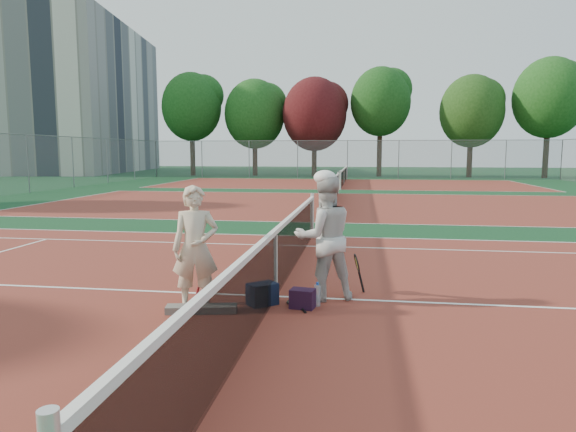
{
  "coord_description": "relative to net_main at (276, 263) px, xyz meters",
  "views": [
    {
      "loc": [
        1.25,
        -7.29,
        2.14
      ],
      "look_at": [
        0.0,
        1.26,
        1.05
      ],
      "focal_mm": 32.0,
      "sensor_mm": 36.0,
      "label": 1
    }
  ],
  "objects": [
    {
      "name": "apartment_block",
      "position": [
        -28.0,
        44.0,
        6.99
      ],
      "size": [
        12.96,
        23.18,
        15.0
      ],
      "primitive_type": "cube",
      "rotation": [
        0.0,
        0.0,
        0.14
      ],
      "color": "beige",
      "rests_on": "ground"
    },
    {
      "name": "racket_spare",
      "position": [
        0.33,
        -0.31,
        -0.49
      ],
      "size": [
        0.49,
        0.66,
        0.03
      ],
      "primitive_type": null,
      "rotation": [
        0.0,
        0.0,
        2.0
      ],
      "color": "black",
      "rests_on": "ground"
    },
    {
      "name": "court_far_b",
      "position": [
        0.0,
        27.0,
        -0.51
      ],
      "size": [
        23.77,
        10.97,
        0.01
      ],
      "primitive_type": "cube",
      "color": "maroon",
      "rests_on": "ground"
    },
    {
      "name": "player_b",
      "position": [
        0.71,
        0.01,
        0.4
      ],
      "size": [
        1.07,
        0.96,
        1.81
      ],
      "primitive_type": "imported",
      "rotation": [
        0.0,
        0.0,
        3.51
      ],
      "color": "silver",
      "rests_on": "ground"
    },
    {
      "name": "tree_back_1",
      "position": [
        -8.3,
        37.76,
        4.88
      ],
      "size": [
        5.31,
        5.31,
        8.46
      ],
      "color": "#382314",
      "rests_on": "ground"
    },
    {
      "name": "ground",
      "position": [
        0.0,
        0.0,
        -0.51
      ],
      "size": [
        130.0,
        130.0,
        0.0
      ],
      "primitive_type": "plane",
      "color": "#0F371B",
      "rests_on": "ground"
    },
    {
      "name": "tree_back_maroon",
      "position": [
        -2.94,
        37.01,
        4.76
      ],
      "size": [
        5.45,
        5.45,
        8.42
      ],
      "color": "#382314",
      "rests_on": "ground"
    },
    {
      "name": "net_far_a",
      "position": [
        0.0,
        13.5,
        0.0
      ],
      "size": [
        0.1,
        10.98,
        1.02
      ],
      "primitive_type": null,
      "color": "black",
      "rests_on": "ground"
    },
    {
      "name": "net_main",
      "position": [
        0.0,
        0.0,
        0.0
      ],
      "size": [
        0.1,
        10.98,
        1.02
      ],
      "primitive_type": null,
      "color": "black",
      "rests_on": "ground"
    },
    {
      "name": "tree_back_0",
      "position": [
        -13.84,
        37.08,
        5.51
      ],
      "size": [
        5.22,
        5.22,
        9.05
      ],
      "color": "#382314",
      "rests_on": "ground"
    },
    {
      "name": "tree_back_5",
      "position": [
        15.84,
        36.95,
        5.85
      ],
      "size": [
        5.57,
        5.57,
        9.59
      ],
      "color": "#382314",
      "rests_on": "ground"
    },
    {
      "name": "tree_back_3",
      "position": [
        2.61,
        37.67,
        5.79
      ],
      "size": [
        5.07,
        5.07,
        9.24
      ],
      "color": "#382314",
      "rests_on": "ground"
    },
    {
      "name": "net_far_b",
      "position": [
        0.0,
        27.0,
        0.0
      ],
      "size": [
        0.1,
        10.98,
        1.02
      ],
      "primitive_type": null,
      "color": "black",
      "rests_on": "ground"
    },
    {
      "name": "racket_red",
      "position": [
        -0.97,
        -0.46,
        -0.22
      ],
      "size": [
        0.32,
        0.33,
        0.59
      ],
      "primitive_type": null,
      "rotation": [
        0.0,
        0.0,
        0.67
      ],
      "color": "maroon",
      "rests_on": "ground"
    },
    {
      "name": "court_far_a",
      "position": [
        0.0,
        13.5,
        -0.51
      ],
      "size": [
        23.77,
        10.97,
        0.01
      ],
      "primitive_type": "cube",
      "color": "maroon",
      "rests_on": "ground"
    },
    {
      "name": "racket_black_held",
      "position": [
        1.18,
        0.4,
        -0.22
      ],
      "size": [
        0.22,
        0.29,
        0.59
      ],
      "primitive_type": null,
      "rotation": [
        0.0,
        0.0,
        3.31
      ],
      "color": "black",
      "rests_on": "ground"
    },
    {
      "name": "tree_back_4",
      "position": [
        9.97,
        37.15,
        4.88
      ],
      "size": [
        5.16,
        5.16,
        8.38
      ],
      "color": "#382314",
      "rests_on": "ground"
    },
    {
      "name": "player_a",
      "position": [
        -0.96,
        -0.77,
        0.34
      ],
      "size": [
        0.7,
        0.55,
        1.69
      ],
      "primitive_type": "imported",
      "rotation": [
        0.0,
        0.0,
        0.25
      ],
      "color": "beige",
      "rests_on": "ground"
    },
    {
      "name": "net_cover_canvas",
      "position": [
        -0.86,
        -0.89,
        -0.46
      ],
      "size": [
        0.97,
        0.39,
        0.1
      ],
      "primitive_type": "cube",
      "rotation": [
        0.0,
        0.0,
        0.19
      ],
      "color": "#5F5C56",
      "rests_on": "ground"
    },
    {
      "name": "sports_bag_purple",
      "position": [
        0.46,
        -0.5,
        -0.38
      ],
      "size": [
        0.36,
        0.28,
        0.27
      ],
      "primitive_type": "cube",
      "rotation": [
        0.0,
        0.0,
        -0.17
      ],
      "color": "black",
      "rests_on": "ground"
    },
    {
      "name": "fence_back",
      "position": [
        0.0,
        34.0,
        0.99
      ],
      "size": [
        32.0,
        0.06,
        3.0
      ],
      "primitive_type": null,
      "color": "slate",
      "rests_on": "ground"
    },
    {
      "name": "court_main",
      "position": [
        0.0,
        0.0,
        -0.51
      ],
      "size": [
        23.77,
        10.97,
        0.01
      ],
      "primitive_type": "cube",
      "color": "maroon",
      "rests_on": "ground"
    },
    {
      "name": "water_bottle",
      "position": [
        0.65,
        -0.37,
        -0.36
      ],
      "size": [
        0.09,
        0.09,
        0.3
      ],
      "primitive_type": "cylinder",
      "color": "silver",
      "rests_on": "ground"
    },
    {
      "name": "sports_bag_navy",
      "position": [
        -0.12,
        -0.43,
        -0.36
      ],
      "size": [
        0.47,
        0.46,
        0.31
      ],
      "primitive_type": "cube",
      "rotation": [
        0.0,
        0.0,
        0.73
      ],
      "color": "black",
      "rests_on": "ground"
    }
  ]
}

